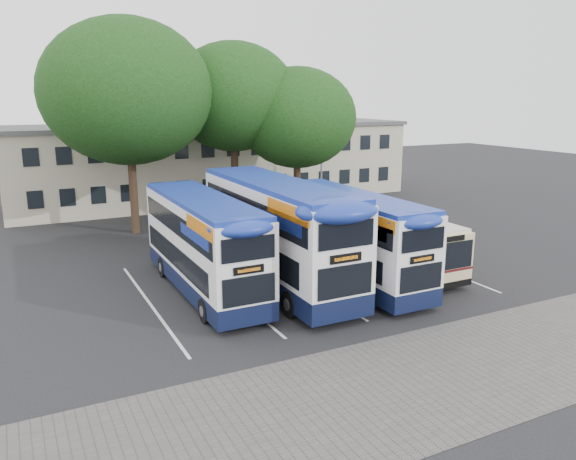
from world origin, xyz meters
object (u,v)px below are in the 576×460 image
(bus_dd_right, at_px, (351,234))
(bus_single, at_px, (388,236))
(tree_left, at_px, (127,92))
(tree_mid, at_px, (233,97))
(lamp_post, at_px, (322,140))
(bus_dd_left, at_px, (203,240))
(tree_right, at_px, (297,118))
(bus_dd_mid, at_px, (277,229))

(bus_dd_right, xyz_separation_m, bus_single, (2.98, 1.19, -0.70))
(tree_left, relative_size, tree_mid, 1.09)
(lamp_post, relative_size, bus_dd_left, 0.90)
(tree_mid, height_order, tree_right, tree_mid)
(tree_left, height_order, tree_mid, tree_left)
(bus_dd_left, height_order, bus_single, bus_dd_left)
(bus_dd_right, bearing_deg, bus_dd_left, 165.77)
(bus_dd_mid, bearing_deg, tree_left, 105.72)
(lamp_post, height_order, bus_dd_right, lamp_post)
(lamp_post, relative_size, tree_right, 0.88)
(tree_right, distance_m, bus_dd_mid, 14.63)
(bus_dd_left, bearing_deg, tree_mid, 63.16)
(bus_dd_right, bearing_deg, tree_right, 72.72)
(tree_mid, bearing_deg, bus_dd_mid, -103.97)
(tree_left, xyz_separation_m, tree_right, (10.90, -0.95, -1.67))
(lamp_post, relative_size, tree_left, 0.70)
(tree_mid, distance_m, bus_single, 15.45)
(bus_dd_mid, relative_size, bus_single, 1.23)
(bus_dd_left, height_order, bus_dd_right, bus_dd_left)
(bus_single, bearing_deg, bus_dd_right, -158.28)
(tree_mid, distance_m, tree_right, 4.46)
(lamp_post, distance_m, bus_dd_mid, 18.74)
(lamp_post, height_order, tree_right, tree_right)
(tree_mid, distance_m, bus_dd_left, 15.92)
(tree_right, relative_size, bus_dd_left, 1.02)
(tree_left, bearing_deg, bus_single, -52.46)
(tree_mid, xyz_separation_m, tree_right, (3.86, -1.78, -1.37))
(bus_dd_mid, bearing_deg, tree_mid, 76.03)
(tree_mid, xyz_separation_m, bus_dd_left, (-6.67, -13.17, -5.97))
(tree_left, relative_size, tree_right, 1.26)
(bus_single, bearing_deg, lamp_post, 72.21)
(lamp_post, bearing_deg, bus_dd_left, -134.59)
(lamp_post, distance_m, bus_single, 16.03)
(tree_right, bearing_deg, bus_dd_mid, -121.34)
(bus_dd_mid, distance_m, bus_single, 6.29)
(tree_left, xyz_separation_m, bus_dd_right, (6.85, -13.98, -6.33))
(bus_dd_mid, relative_size, bus_dd_right, 1.15)
(tree_mid, relative_size, bus_dd_left, 1.18)
(tree_mid, height_order, bus_dd_left, tree_mid)
(bus_dd_mid, distance_m, bus_dd_right, 3.42)
(bus_dd_right, bearing_deg, lamp_post, 64.23)
(tree_mid, xyz_separation_m, bus_dd_right, (-0.20, -14.81, -6.03))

